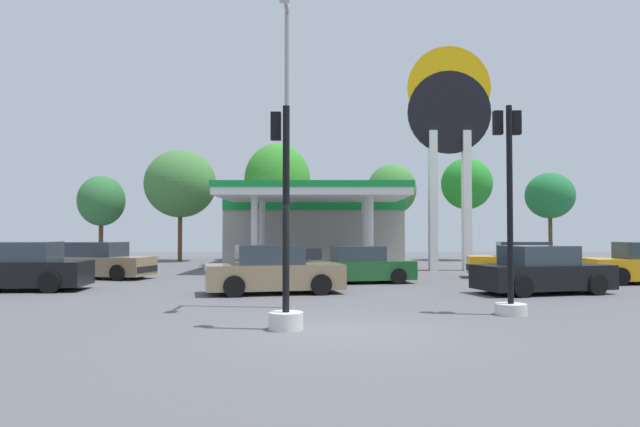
{
  "coord_description": "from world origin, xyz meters",
  "views": [
    {
      "loc": [
        -0.41,
        -11.6,
        1.97
      ],
      "look_at": [
        -0.32,
        15.12,
        2.78
      ],
      "focal_mm": 33.21,
      "sensor_mm": 36.0,
      "label": 1
    }
  ],
  "objects_px": {
    "traffic_signal_1": "(283,265)",
    "tree_3": "(390,190)",
    "car_4": "(98,262)",
    "traffic_signal_0": "(507,235)",
    "car_6": "(271,271)",
    "tree_4": "(465,184)",
    "car_3": "(518,262)",
    "tree_0": "(99,201)",
    "car_2": "(359,266)",
    "corner_streetlamp": "(285,128)",
    "tree_1": "(178,184)",
    "car_5": "(15,269)",
    "tree_5": "(548,196)",
    "car_0": "(540,272)",
    "station_pole_sign": "(447,128)",
    "tree_2": "(275,180)"
  },
  "relations": [
    {
      "from": "traffic_signal_1",
      "to": "tree_0",
      "type": "relative_size",
      "value": 0.8
    },
    {
      "from": "car_6",
      "to": "traffic_signal_1",
      "type": "relative_size",
      "value": 1.02
    },
    {
      "from": "car_3",
      "to": "traffic_signal_1",
      "type": "bearing_deg",
      "value": -125.12
    },
    {
      "from": "station_pole_sign",
      "to": "traffic_signal_1",
      "type": "bearing_deg",
      "value": -112.15
    },
    {
      "from": "car_2",
      "to": "traffic_signal_1",
      "type": "distance_m",
      "value": 10.97
    },
    {
      "from": "tree_0",
      "to": "tree_5",
      "type": "bearing_deg",
      "value": 4.5
    },
    {
      "from": "tree_0",
      "to": "corner_streetlamp",
      "type": "height_order",
      "value": "corner_streetlamp"
    },
    {
      "from": "car_6",
      "to": "corner_streetlamp",
      "type": "xyz_separation_m",
      "value": [
        0.62,
        -3.7,
        3.92
      ]
    },
    {
      "from": "car_0",
      "to": "tree_5",
      "type": "relative_size",
      "value": 0.75
    },
    {
      "from": "car_4",
      "to": "car_5",
      "type": "xyz_separation_m",
      "value": [
        -0.89,
        -4.97,
        0.04
      ]
    },
    {
      "from": "car_2",
      "to": "traffic_signal_0",
      "type": "relative_size",
      "value": 0.84
    },
    {
      "from": "station_pole_sign",
      "to": "tree_1",
      "type": "bearing_deg",
      "value": 149.79
    },
    {
      "from": "traffic_signal_1",
      "to": "tree_1",
      "type": "height_order",
      "value": "tree_1"
    },
    {
      "from": "car_5",
      "to": "car_6",
      "type": "distance_m",
      "value": 8.61
    },
    {
      "from": "car_0",
      "to": "traffic_signal_0",
      "type": "height_order",
      "value": "traffic_signal_0"
    },
    {
      "from": "car_3",
      "to": "corner_streetlamp",
      "type": "distance_m",
      "value": 14.12
    },
    {
      "from": "car_2",
      "to": "traffic_signal_1",
      "type": "height_order",
      "value": "traffic_signal_1"
    },
    {
      "from": "car_4",
      "to": "traffic_signal_0",
      "type": "xyz_separation_m",
      "value": [
        13.68,
        -10.62,
        1.2
      ]
    },
    {
      "from": "car_3",
      "to": "tree_1",
      "type": "height_order",
      "value": "tree_1"
    },
    {
      "from": "tree_4",
      "to": "station_pole_sign",
      "type": "bearing_deg",
      "value": -108.4
    },
    {
      "from": "traffic_signal_0",
      "to": "car_3",
      "type": "bearing_deg",
      "value": 70.11
    },
    {
      "from": "tree_0",
      "to": "traffic_signal_1",
      "type": "bearing_deg",
      "value": -62.97
    },
    {
      "from": "car_0",
      "to": "car_6",
      "type": "height_order",
      "value": "car_6"
    },
    {
      "from": "station_pole_sign",
      "to": "tree_4",
      "type": "height_order",
      "value": "station_pole_sign"
    },
    {
      "from": "car_3",
      "to": "tree_2",
      "type": "xyz_separation_m",
      "value": [
        -11.42,
        15.95,
        4.85
      ]
    },
    {
      "from": "car_3",
      "to": "tree_0",
      "type": "relative_size",
      "value": 0.8
    },
    {
      "from": "traffic_signal_1",
      "to": "tree_2",
      "type": "xyz_separation_m",
      "value": [
        -2.25,
        28.99,
        4.25
      ]
    },
    {
      "from": "car_6",
      "to": "tree_4",
      "type": "xyz_separation_m",
      "value": [
        11.48,
        21.31,
        4.49
      ]
    },
    {
      "from": "tree_1",
      "to": "tree_4",
      "type": "xyz_separation_m",
      "value": [
        19.23,
        1.19,
        0.09
      ]
    },
    {
      "from": "tree_5",
      "to": "corner_streetlamp",
      "type": "height_order",
      "value": "corner_streetlamp"
    },
    {
      "from": "car_2",
      "to": "tree_4",
      "type": "bearing_deg",
      "value": 64.25
    },
    {
      "from": "car_4",
      "to": "tree_4",
      "type": "bearing_deg",
      "value": 38.91
    },
    {
      "from": "tree_2",
      "to": "car_5",
      "type": "bearing_deg",
      "value": -108.47
    },
    {
      "from": "traffic_signal_1",
      "to": "car_6",
      "type": "bearing_deg",
      "value": 96.39
    },
    {
      "from": "traffic_signal_1",
      "to": "tree_3",
      "type": "bearing_deg",
      "value": 78.78
    },
    {
      "from": "car_3",
      "to": "tree_4",
      "type": "distance_m",
      "value": 15.89
    },
    {
      "from": "traffic_signal_0",
      "to": "car_5",
      "type": "bearing_deg",
      "value": 158.79
    },
    {
      "from": "car_0",
      "to": "tree_4",
      "type": "xyz_separation_m",
      "value": [
        2.96,
        21.36,
        4.51
      ]
    },
    {
      "from": "car_2",
      "to": "corner_streetlamp",
      "type": "bearing_deg",
      "value": -107.9
    },
    {
      "from": "tree_1",
      "to": "corner_streetlamp",
      "type": "bearing_deg",
      "value": -70.64
    },
    {
      "from": "car_0",
      "to": "tree_4",
      "type": "relative_size",
      "value": 0.65
    },
    {
      "from": "corner_streetlamp",
      "to": "station_pole_sign",
      "type": "bearing_deg",
      "value": 63.13
    },
    {
      "from": "car_5",
      "to": "tree_4",
      "type": "relative_size",
      "value": 0.67
    },
    {
      "from": "car_2",
      "to": "tree_1",
      "type": "height_order",
      "value": "tree_1"
    },
    {
      "from": "traffic_signal_0",
      "to": "tree_0",
      "type": "bearing_deg",
      "value": 127.47
    },
    {
      "from": "car_0",
      "to": "car_5",
      "type": "xyz_separation_m",
      "value": [
        -17.09,
        0.92,
        0.05
      ]
    },
    {
      "from": "car_4",
      "to": "corner_streetlamp",
      "type": "xyz_separation_m",
      "value": [
        8.31,
        -9.53,
        3.93
      ]
    },
    {
      "from": "tree_5",
      "to": "car_2",
      "type": "bearing_deg",
      "value": -128.19
    },
    {
      "from": "car_2",
      "to": "corner_streetlamp",
      "type": "height_order",
      "value": "corner_streetlamp"
    },
    {
      "from": "tree_1",
      "to": "corner_streetlamp",
      "type": "height_order",
      "value": "corner_streetlamp"
    }
  ]
}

